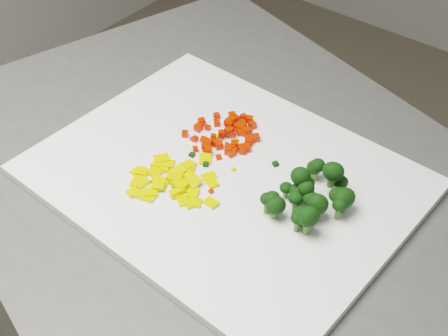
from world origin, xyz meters
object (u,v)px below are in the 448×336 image
Objects in this scene: carrot_pile at (222,127)px; broccoli_pile at (311,180)px; cutting_board at (224,177)px; pepper_pile at (176,177)px.

broccoli_pile is at bearing -9.17° from carrot_pile.
carrot_pile reaches higher than cutting_board.
carrot_pile reaches higher than pepper_pile.
pepper_pile is at bearing -126.81° from cutting_board.
broccoli_pile reaches higher than carrot_pile.
pepper_pile is (0.01, -0.12, -0.01)m from carrot_pile.
cutting_board is 4.50× the size of carrot_pile.
pepper_pile is 0.18m from broccoli_pile.
broccoli_pile is (0.17, -0.03, 0.02)m from carrot_pile.
cutting_board is at bearing -49.54° from carrot_pile.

